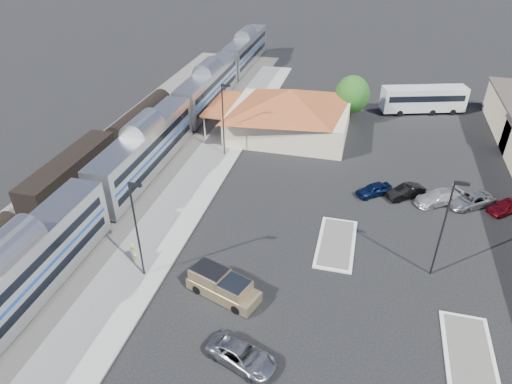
% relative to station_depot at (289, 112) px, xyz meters
% --- Properties ---
extents(ground, '(280.00, 280.00, 0.00)m').
position_rel_station_depot_xyz_m(ground, '(4.56, -24.00, -3.13)').
color(ground, black).
rests_on(ground, ground).
extents(railbed, '(16.00, 100.00, 0.12)m').
position_rel_station_depot_xyz_m(railbed, '(-16.44, -16.00, -3.07)').
color(railbed, '#4C4944').
rests_on(railbed, ground).
extents(platform, '(5.50, 92.00, 0.18)m').
position_rel_station_depot_xyz_m(platform, '(-7.44, -18.00, -3.04)').
color(platform, gray).
rests_on(platform, ground).
extents(passenger_train, '(3.00, 104.00, 5.55)m').
position_rel_station_depot_xyz_m(passenger_train, '(-13.44, -14.44, -0.26)').
color(passenger_train, silver).
rests_on(passenger_train, ground).
extents(freight_cars, '(2.80, 46.00, 4.00)m').
position_rel_station_depot_xyz_m(freight_cars, '(-19.44, -19.88, -1.21)').
color(freight_cars, black).
rests_on(freight_cars, ground).
extents(station_depot, '(18.35, 12.24, 6.20)m').
position_rel_station_depot_xyz_m(station_depot, '(0.00, 0.00, 0.00)').
color(station_depot, '#C6B691').
rests_on(station_depot, ground).
extents(traffic_island_south, '(3.30, 7.50, 0.21)m').
position_rel_station_depot_xyz_m(traffic_island_south, '(8.56, -22.00, -3.03)').
color(traffic_island_south, silver).
rests_on(traffic_island_south, ground).
extents(traffic_island_north, '(3.30, 7.50, 0.21)m').
position_rel_station_depot_xyz_m(traffic_island_north, '(18.56, -32.00, -3.03)').
color(traffic_island_north, silver).
rests_on(traffic_island_north, ground).
extents(lamp_plat_s, '(1.08, 0.25, 9.00)m').
position_rel_station_depot_xyz_m(lamp_plat_s, '(-6.34, -30.00, 2.21)').
color(lamp_plat_s, black).
rests_on(lamp_plat_s, ground).
extents(lamp_plat_n, '(1.08, 0.25, 9.00)m').
position_rel_station_depot_xyz_m(lamp_plat_n, '(-6.34, -8.00, 2.21)').
color(lamp_plat_n, black).
rests_on(lamp_plat_n, ground).
extents(lamp_lot, '(1.08, 0.25, 9.00)m').
position_rel_station_depot_xyz_m(lamp_lot, '(16.66, -24.00, 2.21)').
color(lamp_lot, black).
rests_on(lamp_lot, ground).
extents(tree_depot, '(4.71, 4.71, 6.63)m').
position_rel_station_depot_xyz_m(tree_depot, '(7.56, 6.00, 0.89)').
color(tree_depot, '#382314').
rests_on(tree_depot, ground).
extents(pickup_truck, '(6.24, 3.96, 2.03)m').
position_rel_station_depot_xyz_m(pickup_truck, '(0.64, -30.59, -2.17)').
color(pickup_truck, tan).
rests_on(pickup_truck, ground).
extents(suv, '(5.37, 3.81, 1.36)m').
position_rel_station_depot_xyz_m(suv, '(3.68, -36.17, -2.45)').
color(suv, gray).
rests_on(suv, ground).
extents(coach_bus, '(12.27, 6.10, 3.86)m').
position_rel_station_depot_xyz_m(coach_bus, '(17.56, 12.00, -0.91)').
color(coach_bus, white).
rests_on(coach_bus, ground).
extents(person_a, '(0.44, 0.66, 1.79)m').
position_rel_station_depot_xyz_m(person_a, '(-7.91, -28.67, -2.06)').
color(person_a, '#D8D143').
rests_on(person_a, platform).
extents(person_b, '(0.81, 0.91, 1.56)m').
position_rel_station_depot_xyz_m(person_b, '(-7.96, -28.77, -2.17)').
color(person_b, silver).
rests_on(person_b, platform).
extents(parked_car_a, '(4.07, 3.59, 1.33)m').
position_rel_station_depot_xyz_m(parked_car_a, '(11.52, -12.74, -2.47)').
color(parked_car_a, '#0C193E').
rests_on(parked_car_a, ground).
extents(parked_car_b, '(4.23, 3.68, 1.38)m').
position_rel_station_depot_xyz_m(parked_car_b, '(14.72, -12.44, -2.44)').
color(parked_car_b, black).
rests_on(parked_car_b, ground).
extents(parked_car_c, '(5.25, 4.46, 1.44)m').
position_rel_station_depot_xyz_m(parked_car_c, '(17.92, -12.74, -2.41)').
color(parked_car_c, silver).
rests_on(parked_car_c, ground).
extents(parked_car_d, '(5.31, 4.61, 1.36)m').
position_rel_station_depot_xyz_m(parked_car_d, '(21.12, -12.44, -2.45)').
color(parked_car_d, gray).
rests_on(parked_car_d, ground).
extents(parked_car_e, '(4.17, 3.82, 1.38)m').
position_rel_station_depot_xyz_m(parked_car_e, '(24.32, -12.74, -2.44)').
color(parked_car_e, maroon).
rests_on(parked_car_e, ground).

